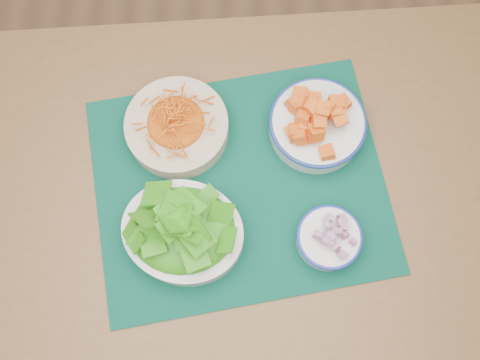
{
  "coord_description": "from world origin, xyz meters",
  "views": [
    {
      "loc": [
        0.15,
        -0.07,
        1.76
      ],
      "look_at": [
        0.14,
        0.23,
        0.78
      ],
      "focal_mm": 40.0,
      "sensor_mm": 36.0,
      "label": 1
    }
  ],
  "objects_px": {
    "table": "(214,218)",
    "lettuce_bowl": "(182,230)",
    "carrot_bowl": "(177,125)",
    "onion_bowl": "(329,238)",
    "squash_bowl": "(318,122)",
    "placemat": "(240,185)"
  },
  "relations": [
    {
      "from": "lettuce_bowl",
      "to": "onion_bowl",
      "type": "relative_size",
      "value": 1.76
    },
    {
      "from": "carrot_bowl",
      "to": "onion_bowl",
      "type": "distance_m",
      "value": 0.37
    },
    {
      "from": "table",
      "to": "onion_bowl",
      "type": "relative_size",
      "value": 8.93
    },
    {
      "from": "table",
      "to": "carrot_bowl",
      "type": "relative_size",
      "value": 6.08
    },
    {
      "from": "table",
      "to": "placemat",
      "type": "distance_m",
      "value": 0.12
    },
    {
      "from": "carrot_bowl",
      "to": "squash_bowl",
      "type": "xyz_separation_m",
      "value": [
        0.28,
        0.01,
        0.01
      ]
    },
    {
      "from": "table",
      "to": "lettuce_bowl",
      "type": "height_order",
      "value": "lettuce_bowl"
    },
    {
      "from": "table",
      "to": "placemat",
      "type": "relative_size",
      "value": 2.39
    },
    {
      "from": "carrot_bowl",
      "to": "lettuce_bowl",
      "type": "height_order",
      "value": "lettuce_bowl"
    },
    {
      "from": "table",
      "to": "squash_bowl",
      "type": "relative_size",
      "value": 5.63
    },
    {
      "from": "squash_bowl",
      "to": "onion_bowl",
      "type": "relative_size",
      "value": 1.59
    },
    {
      "from": "squash_bowl",
      "to": "table",
      "type": "bearing_deg",
      "value": -140.88
    },
    {
      "from": "placemat",
      "to": "table",
      "type": "bearing_deg",
      "value": -151.09
    },
    {
      "from": "squash_bowl",
      "to": "onion_bowl",
      "type": "distance_m",
      "value": 0.23
    },
    {
      "from": "carrot_bowl",
      "to": "onion_bowl",
      "type": "xyz_separation_m",
      "value": [
        0.3,
        -0.21,
        -0.01
      ]
    },
    {
      "from": "lettuce_bowl",
      "to": "table",
      "type": "bearing_deg",
      "value": 63.26
    },
    {
      "from": "table",
      "to": "lettuce_bowl",
      "type": "xyz_separation_m",
      "value": [
        -0.05,
        -0.06,
        0.15
      ]
    },
    {
      "from": "lettuce_bowl",
      "to": "placemat",
      "type": "bearing_deg",
      "value": 58.94
    },
    {
      "from": "placemat",
      "to": "squash_bowl",
      "type": "xyz_separation_m",
      "value": [
        0.15,
        0.12,
        0.04
      ]
    },
    {
      "from": "onion_bowl",
      "to": "lettuce_bowl",
      "type": "bearing_deg",
      "value": 179.36
    },
    {
      "from": "onion_bowl",
      "to": "placemat",
      "type": "bearing_deg",
      "value": 147.44
    },
    {
      "from": "placemat",
      "to": "lettuce_bowl",
      "type": "distance_m",
      "value": 0.16
    }
  ]
}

